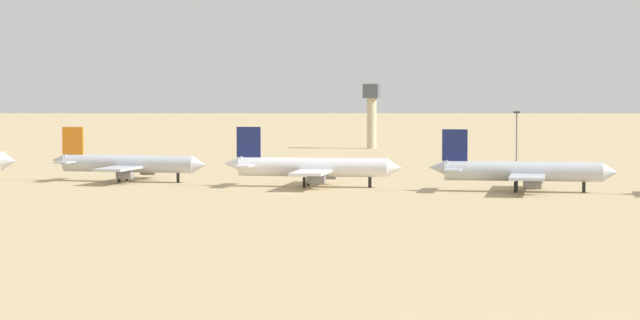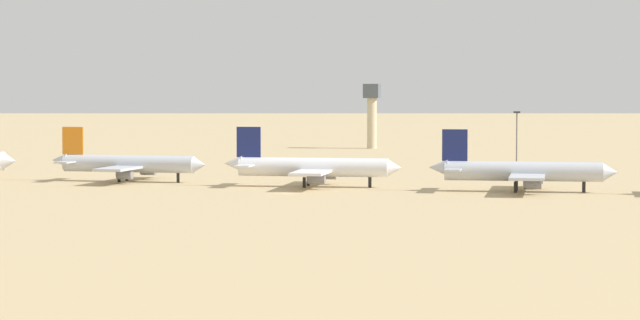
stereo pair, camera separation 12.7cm
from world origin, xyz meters
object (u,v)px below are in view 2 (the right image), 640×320
at_px(parked_jet_navy_5, 521,171).
at_px(parked_jet_navy_4, 311,167).
at_px(control_tower, 372,109).
at_px(parked_jet_orange_3, 127,164).
at_px(light_pole_mid, 517,134).

bearing_deg(parked_jet_navy_5, parked_jet_navy_4, 171.85).
bearing_deg(control_tower, parked_jet_orange_3, -97.38).
bearing_deg(parked_jet_orange_3, parked_jet_navy_5, -5.27).
bearing_deg(parked_jet_navy_4, parked_jet_navy_5, -8.31).
relative_size(parked_jet_orange_3, parked_jet_navy_5, 0.96).
height_order(parked_jet_navy_4, parked_jet_navy_5, parked_jet_navy_4).
xyz_separation_m(parked_jet_orange_3, light_pole_mid, (78.67, 85.46, 4.41)).
xyz_separation_m(control_tower, light_pole_mid, (56.81, -83.32, -4.64)).
height_order(parked_jet_navy_4, control_tower, control_tower).
xyz_separation_m(parked_jet_orange_3, control_tower, (21.86, 168.79, 9.05)).
height_order(parked_jet_navy_5, light_pole_mid, light_pole_mid).
bearing_deg(parked_jet_orange_3, control_tower, 83.22).
bearing_deg(control_tower, light_pole_mid, -55.71).
bearing_deg(parked_jet_navy_4, light_pole_mid, 65.30).
bearing_deg(parked_jet_navy_4, parked_jet_orange_3, 168.57).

